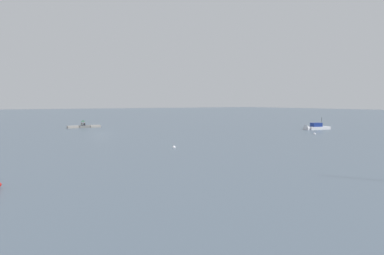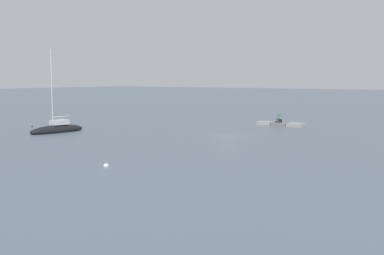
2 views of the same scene
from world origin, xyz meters
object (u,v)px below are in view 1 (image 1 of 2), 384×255
object	(u,v)px
person_seated_dark_left	(84,124)
mooring_buoy_mid	(315,134)
umbrella_open_green	(83,121)
motorboat_white_near	(315,128)
mooring_buoy_far	(174,147)
person_seated_grey_right	(82,125)

from	to	relation	value
person_seated_dark_left	mooring_buoy_mid	world-z (taller)	person_seated_dark_left
mooring_buoy_mid	umbrella_open_green	bearing A→B (deg)	-48.58
person_seated_dark_left	mooring_buoy_mid	xyz separation A→B (m)	(-34.33, 39.06, -0.70)
person_seated_dark_left	motorboat_white_near	xyz separation A→B (m)	(-43.65, 31.69, -0.43)
mooring_buoy_mid	mooring_buoy_far	bearing A→B (deg)	4.34
umbrella_open_green	mooring_buoy_far	bearing A→B (deg)	94.30
mooring_buoy_mid	mooring_buoy_far	xyz separation A→B (m)	(31.47, 2.39, -0.01)
person_seated_dark_left	mooring_buoy_mid	size ratio (longest dim) A/B	1.48
mooring_buoy_far	motorboat_white_near	bearing A→B (deg)	-166.55
motorboat_white_near	mooring_buoy_mid	xyz separation A→B (m)	(9.31, 7.37, -0.28)
motorboat_white_near	mooring_buoy_mid	size ratio (longest dim) A/B	12.94
motorboat_white_near	person_seated_dark_left	bearing A→B (deg)	66.28
person_seated_dark_left	umbrella_open_green	size ratio (longest dim) A/B	0.58
motorboat_white_near	mooring_buoy_far	world-z (taller)	motorboat_white_near
mooring_buoy_mid	motorboat_white_near	bearing A→B (deg)	-141.65
umbrella_open_green	mooring_buoy_mid	xyz separation A→B (m)	(-34.60, 39.22, -1.55)
person_seated_grey_right	mooring_buoy_mid	distance (m)	52.48
person_seated_grey_right	motorboat_white_near	xyz separation A→B (m)	(-44.21, 31.83, -0.43)
motorboat_white_near	mooring_buoy_far	xyz separation A→B (m)	(40.79, 9.76, -0.28)
mooring_buoy_far	person_seated_grey_right	bearing A→B (deg)	-85.30
motorboat_white_near	mooring_buoy_mid	distance (m)	11.88
person_seated_dark_left	person_seated_grey_right	distance (m)	0.58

